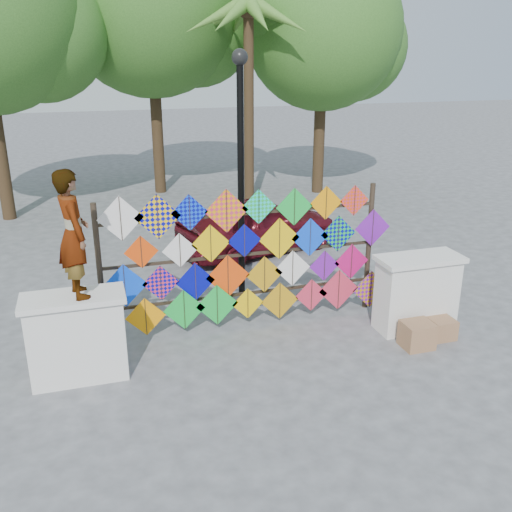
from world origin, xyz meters
name	(u,v)px	position (x,y,z in m)	size (l,w,h in m)	color
ground	(257,344)	(0.00, 0.00, 0.00)	(80.00, 80.00, 0.00)	gray
parapet_left	(77,337)	(-2.70, -0.20, 0.65)	(1.40, 0.65, 1.28)	white
parapet_right	(417,292)	(2.70, -0.20, 0.65)	(1.40, 0.65, 1.28)	white
kite_rack	(249,258)	(0.08, 0.73, 1.21)	(4.99, 0.24, 2.40)	#2F241A
tree_mid	(153,3)	(0.11, 11.03, 5.77)	(6.30, 5.60, 8.61)	#432D1C
tree_east	(325,31)	(5.09, 9.53, 4.99)	(5.40, 4.80, 7.42)	#432D1C
palm_tree	(249,30)	(2.20, 8.00, 4.95)	(3.62, 3.62, 5.83)	#432D1C
vendor_woman	(73,234)	(-2.60, -0.20, 2.15)	(0.63, 0.42, 1.74)	#99999E
sedan	(258,225)	(1.33, 4.30, 0.65)	(1.54, 3.84, 1.31)	#5D101A
lamppost	(241,155)	(0.30, 2.00, 2.69)	(0.28, 0.28, 4.46)	black
cardboard_box_near	(417,335)	(2.38, -0.80, 0.21)	(0.47, 0.42, 0.42)	#906946
cardboard_box_far	(442,329)	(2.93, -0.65, 0.17)	(0.39, 0.36, 0.33)	#906946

